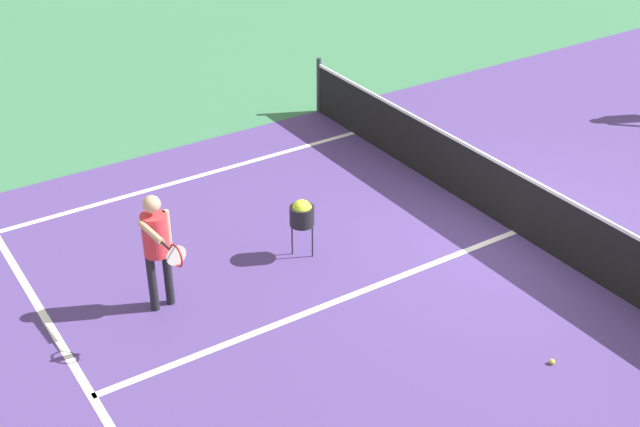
% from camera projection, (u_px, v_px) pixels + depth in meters
% --- Properties ---
extents(ground_plane, '(60.00, 60.00, 0.00)m').
position_uv_depth(ground_plane, '(515.00, 232.00, 12.29)').
color(ground_plane, '#38724C').
extents(court_surface_inbounds, '(10.62, 24.40, 0.00)m').
position_uv_depth(court_surface_inbounds, '(515.00, 232.00, 12.29)').
color(court_surface_inbounds, '#4C387A').
rests_on(court_surface_inbounds, ground_plane).
extents(line_sideline_left, '(0.10, 11.89, 0.01)m').
position_uv_depth(line_sideline_left, '(26.00, 224.00, 12.47)').
color(line_sideline_left, white).
rests_on(line_sideline_left, ground_plane).
extents(line_service_near, '(8.22, 0.10, 0.01)m').
position_uv_depth(line_service_near, '(92.00, 396.00, 9.28)').
color(line_service_near, white).
rests_on(line_service_near, ground_plane).
extents(line_center_service, '(0.10, 6.40, 0.01)m').
position_uv_depth(line_center_service, '(333.00, 303.00, 10.78)').
color(line_center_service, white).
rests_on(line_center_service, ground_plane).
extents(net, '(10.65, 0.09, 1.07)m').
position_uv_depth(net, '(519.00, 203.00, 12.04)').
color(net, '#33383D').
rests_on(net, ground_plane).
extents(player_near, '(1.20, 0.44, 1.60)m').
position_uv_depth(player_near, '(157.00, 241.00, 10.21)').
color(player_near, black).
rests_on(player_near, ground_plane).
extents(ball_hopper, '(0.34, 0.34, 0.87)m').
position_uv_depth(ball_hopper, '(302.00, 213.00, 11.41)').
color(ball_hopper, black).
rests_on(ball_hopper, ground_plane).
extents(tennis_ball_near_net, '(0.07, 0.07, 0.07)m').
position_uv_depth(tennis_ball_near_net, '(552.00, 362.00, 9.74)').
color(tennis_ball_near_net, '#CCE033').
rests_on(tennis_ball_near_net, ground_plane).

